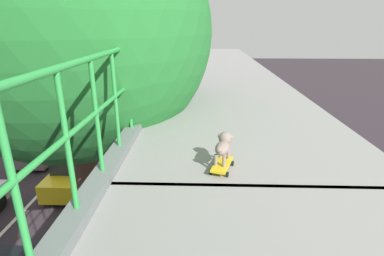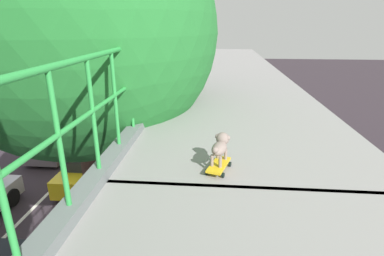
{
  "view_description": "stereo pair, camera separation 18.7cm",
  "coord_description": "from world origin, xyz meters",
  "px_view_note": "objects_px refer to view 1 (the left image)",
  "views": [
    {
      "loc": [
        0.75,
        -0.71,
        6.66
      ],
      "look_at": [
        0.63,
        2.97,
        5.36
      ],
      "focal_mm": 27.79,
      "sensor_mm": 36.0,
      "label": 1
    },
    {
      "loc": [
        0.94,
        -0.7,
        6.66
      ],
      "look_at": [
        0.63,
        2.97,
        5.36
      ],
      "focal_mm": 27.79,
      "sensor_mm": 36.0,
      "label": 2
    }
  ],
  "objects_px": {
    "car_yellow_cab_fifth": "(82,168)",
    "toy_skateboard": "(222,165)",
    "small_dog": "(223,145)",
    "car_grey_sixth": "(46,143)",
    "car_red_taxi_seventh": "(122,122)",
    "city_bus": "(121,72)"
  },
  "relations": [
    {
      "from": "car_yellow_cab_fifth",
      "to": "toy_skateboard",
      "type": "xyz_separation_m",
      "value": [
        5.42,
        -8.47,
        4.49
      ]
    },
    {
      "from": "car_yellow_cab_fifth",
      "to": "small_dog",
      "type": "distance_m",
      "value": 11.05
    },
    {
      "from": "car_grey_sixth",
      "to": "car_red_taxi_seventh",
      "type": "bearing_deg",
      "value": 48.7
    },
    {
      "from": "car_red_taxi_seventh",
      "to": "city_bus",
      "type": "distance_m",
      "value": 14.04
    },
    {
      "from": "toy_skateboard",
      "to": "car_yellow_cab_fifth",
      "type": "bearing_deg",
      "value": 122.62
    },
    {
      "from": "car_grey_sixth",
      "to": "car_red_taxi_seventh",
      "type": "distance_m",
      "value": 4.74
    },
    {
      "from": "car_red_taxi_seventh",
      "to": "toy_skateboard",
      "type": "distance_m",
      "value": 16.32
    },
    {
      "from": "car_yellow_cab_fifth",
      "to": "car_red_taxi_seventh",
      "type": "bearing_deg",
      "value": 88.62
    },
    {
      "from": "car_red_taxi_seventh",
      "to": "toy_skateboard",
      "type": "xyz_separation_m",
      "value": [
        5.27,
        -14.78,
        4.47
      ]
    },
    {
      "from": "car_red_taxi_seventh",
      "to": "toy_skateboard",
      "type": "relative_size",
      "value": 9.27
    },
    {
      "from": "toy_skateboard",
      "to": "car_red_taxi_seventh",
      "type": "bearing_deg",
      "value": 109.62
    },
    {
      "from": "car_yellow_cab_fifth",
      "to": "car_grey_sixth",
      "type": "distance_m",
      "value": 4.05
    },
    {
      "from": "car_grey_sixth",
      "to": "toy_skateboard",
      "type": "height_order",
      "value": "toy_skateboard"
    },
    {
      "from": "car_grey_sixth",
      "to": "city_bus",
      "type": "relative_size",
      "value": 0.36
    },
    {
      "from": "car_yellow_cab_fifth",
      "to": "car_grey_sixth",
      "type": "xyz_separation_m",
      "value": [
        -2.98,
        2.75,
        -0.03
      ]
    },
    {
      "from": "car_yellow_cab_fifth",
      "to": "car_grey_sixth",
      "type": "bearing_deg",
      "value": 137.28
    },
    {
      "from": "car_yellow_cab_fifth",
      "to": "city_bus",
      "type": "xyz_separation_m",
      "value": [
        -3.36,
        19.87,
        1.01
      ]
    },
    {
      "from": "city_bus",
      "to": "toy_skateboard",
      "type": "xyz_separation_m",
      "value": [
        8.78,
        -28.34,
        3.48
      ]
    },
    {
      "from": "car_red_taxi_seventh",
      "to": "small_dog",
      "type": "distance_m",
      "value": 16.32
    },
    {
      "from": "city_bus",
      "to": "car_red_taxi_seventh",
      "type": "bearing_deg",
      "value": -75.47
    },
    {
      "from": "car_grey_sixth",
      "to": "city_bus",
      "type": "distance_m",
      "value": 17.15
    },
    {
      "from": "car_red_taxi_seventh",
      "to": "toy_skateboard",
      "type": "bearing_deg",
      "value": -70.38
    }
  ]
}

